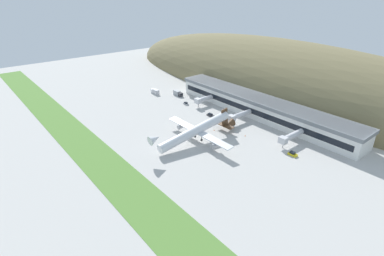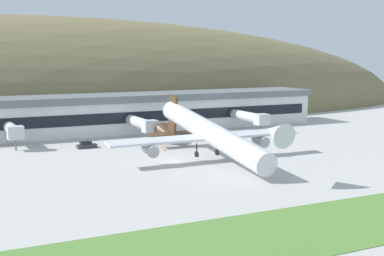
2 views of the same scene
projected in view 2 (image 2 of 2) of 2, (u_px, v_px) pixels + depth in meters
The scene contains 12 objects.
ground_plane at pixel (173, 161), 105.30m from camera, with size 412.04×412.04×0.00m, color #B7B5AF.
grass_strip_foreground at pixel (321, 226), 65.50m from camera, with size 370.83×16.54×0.08m, color #568438.
hill_backdrop at pixel (26, 117), 179.79m from camera, with size 324.49×80.93×67.59m, color olive.
terminal_building at pixel (125, 110), 145.65m from camera, with size 114.43×15.40×10.19m.
jetway_0 at pixel (13, 130), 119.75m from camera, with size 3.38×12.55×5.43m.
jetway_1 at pixel (142, 124), 131.48m from camera, with size 3.38×15.55×5.43m.
jetway_2 at pixel (250, 117), 144.94m from camera, with size 3.38×15.82×5.43m.
cargo_airplane at pixel (209, 134), 104.94m from camera, with size 41.00×49.10×11.76m.
service_car_0 at pixel (86, 145), 120.04m from camera, with size 4.56×2.05×1.54m.
service_car_2 at pixel (286, 131), 141.65m from camera, with size 3.89×1.99×1.68m.
traffic_cone_0 at pixel (165, 149), 116.81m from camera, with size 0.52×0.52×0.58m.
traffic_cone_1 at pixel (207, 140), 129.27m from camera, with size 0.52×0.52×0.58m.
Camera 2 is at (-41.97, -94.57, 20.98)m, focal length 50.00 mm.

